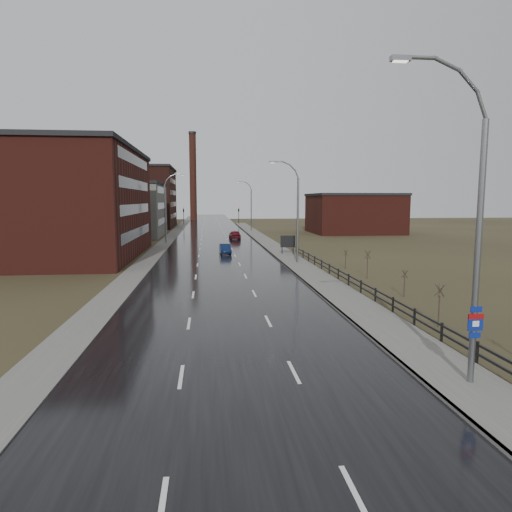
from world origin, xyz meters
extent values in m
plane|color=#2D2819|center=(0.00, 0.00, 0.00)|extent=(320.00, 320.00, 0.00)
cube|color=black|center=(0.00, 60.00, 0.03)|extent=(14.00, 300.00, 0.06)
cube|color=#595651|center=(8.60, 35.00, 0.09)|extent=(3.20, 180.00, 0.18)
cube|color=slate|center=(7.08, 35.00, 0.09)|extent=(0.16, 180.00, 0.18)
cube|color=#595651|center=(-8.20, 60.00, 0.06)|extent=(2.40, 260.00, 0.12)
cube|color=#471914|center=(-21.00, 45.00, 6.50)|extent=(22.00, 28.00, 13.00)
cube|color=black|center=(-21.00, 45.00, 13.25)|extent=(22.44, 28.56, 0.50)
cube|color=black|center=(-10.02, 45.00, 3.00)|extent=(0.06, 22.40, 1.20)
cube|color=black|center=(-10.02, 45.00, 6.00)|extent=(0.06, 22.40, 1.20)
cube|color=black|center=(-10.02, 45.00, 9.00)|extent=(0.06, 22.40, 1.20)
cube|color=black|center=(-10.02, 45.00, 12.00)|extent=(0.06, 22.40, 1.20)
cube|color=slate|center=(-18.00, 78.00, 5.00)|extent=(16.00, 20.00, 10.00)
cube|color=black|center=(-18.00, 78.00, 10.25)|extent=(16.32, 20.40, 0.50)
cube|color=black|center=(-10.02, 78.00, 3.00)|extent=(0.06, 16.00, 1.20)
cube|color=black|center=(-10.02, 78.00, 6.00)|extent=(0.06, 16.00, 1.20)
cube|color=black|center=(-10.02, 78.00, 9.00)|extent=(0.06, 16.00, 1.20)
cube|color=#331611|center=(-23.00, 108.00, 7.50)|extent=(26.00, 24.00, 15.00)
cube|color=black|center=(-23.00, 108.00, 15.25)|extent=(26.52, 24.48, 0.50)
cube|color=black|center=(-10.02, 108.00, 3.00)|extent=(0.06, 19.20, 1.20)
cube|color=black|center=(-10.02, 108.00, 6.00)|extent=(0.06, 19.20, 1.20)
cube|color=black|center=(-10.02, 108.00, 9.00)|extent=(0.06, 19.20, 1.20)
cube|color=black|center=(-10.02, 108.00, 12.00)|extent=(0.06, 19.20, 1.20)
cube|color=#471914|center=(30.30, 82.00, 4.00)|extent=(18.00, 16.00, 8.00)
cube|color=black|center=(30.30, 82.00, 8.25)|extent=(18.36, 16.32, 0.50)
cylinder|color=#331611|center=(-6.00, 150.00, 15.00)|extent=(2.40, 2.40, 30.00)
cylinder|color=black|center=(-6.00, 150.00, 30.30)|extent=(2.70, 2.70, 0.80)
cylinder|color=slate|center=(8.80, 2.00, 5.00)|extent=(0.24, 0.24, 10.00)
cylinder|color=slate|center=(8.61, 2.00, 10.46)|extent=(0.57, 0.14, 1.12)
cylinder|color=slate|center=(8.06, 2.00, 11.28)|extent=(0.91, 0.14, 0.91)
cylinder|color=slate|center=(7.25, 2.00, 11.82)|extent=(1.12, 0.14, 0.57)
cylinder|color=slate|center=(6.29, 2.00, 12.01)|extent=(1.15, 0.14, 0.14)
cube|color=slate|center=(5.54, 2.00, 11.96)|extent=(0.70, 0.28, 0.18)
cube|color=silver|center=(5.54, 2.00, 11.86)|extent=(0.50, 0.20, 0.04)
cube|color=navy|center=(8.80, 1.88, 3.05)|extent=(0.45, 0.04, 0.22)
cube|color=navy|center=(8.80, 1.88, 2.55)|extent=(0.60, 0.04, 0.65)
cube|color=maroon|center=(8.80, 1.87, 2.78)|extent=(0.60, 0.04, 0.20)
cube|color=navy|center=(8.80, 1.88, 2.05)|extent=(0.45, 0.04, 0.22)
cube|color=silver|center=(8.80, 1.86, 2.50)|extent=(0.26, 0.02, 0.22)
cylinder|color=slate|center=(8.80, 36.00, 4.75)|extent=(0.24, 0.24, 9.50)
cylinder|color=slate|center=(8.63, 36.00, 9.90)|extent=(0.51, 0.14, 0.98)
cylinder|color=slate|center=(8.16, 36.00, 10.62)|extent=(0.81, 0.14, 0.81)
cylinder|color=slate|center=(7.44, 36.00, 11.09)|extent=(0.98, 0.14, 0.51)
cylinder|color=slate|center=(6.60, 36.00, 11.26)|extent=(1.01, 0.14, 0.14)
cube|color=slate|center=(5.91, 36.00, 11.21)|extent=(0.70, 0.28, 0.18)
cube|color=silver|center=(5.91, 36.00, 11.11)|extent=(0.50, 0.20, 0.04)
cylinder|color=slate|center=(-8.00, 62.00, 4.75)|extent=(0.24, 0.24, 9.50)
cylinder|color=slate|center=(-7.83, 62.00, 9.90)|extent=(0.51, 0.14, 0.98)
cylinder|color=slate|center=(-7.36, 62.00, 10.62)|extent=(0.81, 0.14, 0.81)
cylinder|color=slate|center=(-6.64, 62.00, 11.09)|extent=(0.98, 0.14, 0.51)
cylinder|color=slate|center=(-5.80, 62.00, 11.26)|extent=(1.01, 0.14, 0.14)
cube|color=slate|center=(-5.11, 62.00, 11.21)|extent=(0.70, 0.28, 0.18)
cube|color=silver|center=(-5.11, 62.00, 11.11)|extent=(0.50, 0.20, 0.04)
cylinder|color=slate|center=(8.80, 90.00, 4.75)|extent=(0.24, 0.24, 9.50)
cylinder|color=slate|center=(8.63, 90.00, 9.90)|extent=(0.51, 0.14, 0.98)
cylinder|color=slate|center=(8.16, 90.00, 10.62)|extent=(0.81, 0.14, 0.81)
cylinder|color=slate|center=(7.44, 90.00, 11.09)|extent=(0.98, 0.14, 0.51)
cylinder|color=slate|center=(6.60, 90.00, 11.26)|extent=(1.01, 0.14, 0.14)
cube|color=slate|center=(5.91, 90.00, 11.21)|extent=(0.70, 0.28, 0.18)
cube|color=silver|center=(5.91, 90.00, 11.11)|extent=(0.50, 0.20, 0.04)
cube|color=black|center=(10.30, 4.00, 0.55)|extent=(0.10, 0.10, 1.10)
cube|color=black|center=(10.30, 7.00, 0.55)|extent=(0.10, 0.10, 1.10)
cube|color=black|center=(10.30, 10.00, 0.55)|extent=(0.10, 0.10, 1.10)
cube|color=black|center=(10.30, 13.00, 0.55)|extent=(0.10, 0.10, 1.10)
cube|color=black|center=(10.30, 16.00, 0.55)|extent=(0.10, 0.10, 1.10)
cube|color=black|center=(10.30, 19.00, 0.55)|extent=(0.10, 0.10, 1.10)
cube|color=black|center=(10.30, 22.00, 0.55)|extent=(0.10, 0.10, 1.10)
cube|color=black|center=(10.30, 25.00, 0.55)|extent=(0.10, 0.10, 1.10)
cube|color=black|center=(10.30, 28.00, 0.55)|extent=(0.10, 0.10, 1.10)
cube|color=black|center=(10.30, 31.00, 0.55)|extent=(0.10, 0.10, 1.10)
cube|color=black|center=(10.30, 34.00, 0.55)|extent=(0.10, 0.10, 1.10)
cube|color=black|center=(10.30, 37.00, 0.55)|extent=(0.10, 0.10, 1.10)
cube|color=black|center=(10.30, 40.00, 0.55)|extent=(0.10, 0.10, 1.10)
cube|color=black|center=(10.30, 43.00, 0.55)|extent=(0.10, 0.10, 1.10)
cube|color=black|center=(10.30, 18.50, 0.95)|extent=(0.08, 53.00, 0.10)
cube|color=black|center=(10.30, 18.50, 0.55)|extent=(0.08, 53.00, 0.10)
cylinder|color=#382D23|center=(11.71, 9.98, 0.91)|extent=(0.08, 0.08, 1.82)
cylinder|color=#382D23|center=(11.76, 9.98, 2.09)|extent=(0.04, 0.61, 0.72)
cylinder|color=#382D23|center=(11.73, 10.03, 2.09)|extent=(0.58, 0.23, 0.73)
cylinder|color=#382D23|center=(11.67, 10.01, 2.09)|extent=(0.35, 0.52, 0.73)
cylinder|color=#382D23|center=(11.67, 9.95, 2.09)|extent=(0.35, 0.52, 0.73)
cylinder|color=#382D23|center=(11.73, 9.93, 2.09)|extent=(0.58, 0.23, 0.73)
cylinder|color=#382D23|center=(13.23, 17.91, 0.74)|extent=(0.08, 0.08, 1.48)
cylinder|color=#382D23|center=(13.28, 17.91, 1.70)|extent=(0.04, 0.50, 0.59)
cylinder|color=#382D23|center=(13.24, 17.96, 1.70)|extent=(0.48, 0.19, 0.60)
cylinder|color=#382D23|center=(13.19, 17.94, 1.70)|extent=(0.29, 0.43, 0.60)
cylinder|color=#382D23|center=(13.19, 17.88, 1.70)|extent=(0.29, 0.43, 0.60)
cylinder|color=#382D23|center=(13.24, 17.87, 1.70)|extent=(0.48, 0.19, 0.60)
cylinder|color=#382D23|center=(13.26, 25.87, 0.95)|extent=(0.08, 0.08, 1.90)
cylinder|color=#382D23|center=(13.31, 25.87, 2.19)|extent=(0.04, 0.64, 0.75)
cylinder|color=#382D23|center=(13.27, 25.92, 2.19)|extent=(0.61, 0.24, 0.76)
cylinder|color=#382D23|center=(13.22, 25.90, 2.19)|extent=(0.36, 0.54, 0.77)
cylinder|color=#382D23|center=(13.22, 25.84, 2.19)|extent=(0.36, 0.54, 0.77)
cylinder|color=#382D23|center=(13.27, 25.82, 2.19)|extent=(0.61, 0.24, 0.76)
cylinder|color=#382D23|center=(13.06, 31.80, 0.73)|extent=(0.08, 0.08, 1.46)
cylinder|color=#382D23|center=(13.11, 31.80, 1.68)|extent=(0.04, 0.50, 0.58)
cylinder|color=#382D23|center=(13.08, 31.85, 1.68)|extent=(0.47, 0.19, 0.59)
cylinder|color=#382D23|center=(13.02, 31.83, 1.68)|extent=(0.29, 0.42, 0.60)
cylinder|color=#382D23|center=(13.02, 31.77, 1.68)|extent=(0.29, 0.42, 0.60)
cylinder|color=#382D23|center=(13.08, 31.75, 1.68)|extent=(0.47, 0.19, 0.59)
cube|color=black|center=(8.38, 43.95, 0.90)|extent=(0.10, 0.10, 1.80)
cube|color=black|center=(9.82, 43.95, 0.90)|extent=(0.10, 0.10, 1.80)
cube|color=silver|center=(9.10, 43.90, 1.81)|extent=(1.80, 0.08, 1.42)
cube|color=black|center=(9.10, 43.85, 1.81)|extent=(1.90, 0.04, 1.52)
cylinder|color=black|center=(-8.00, 120.00, 2.60)|extent=(0.16, 0.16, 5.20)
imported|color=black|center=(-8.00, 120.00, 4.75)|extent=(0.58, 2.73, 1.10)
sphere|color=#FF190C|center=(-8.00, 119.85, 5.05)|extent=(0.18, 0.18, 0.18)
cylinder|color=black|center=(8.00, 120.00, 2.60)|extent=(0.16, 0.16, 5.20)
imported|color=black|center=(8.00, 120.00, 4.75)|extent=(0.58, 2.73, 1.10)
sphere|color=#FF190C|center=(8.00, 119.85, 5.05)|extent=(0.18, 0.18, 0.18)
imported|color=#0B173A|center=(1.12, 46.01, 0.65)|extent=(1.54, 4.00, 1.30)
imported|color=#540E17|center=(3.75, 68.45, 0.80)|extent=(2.08, 4.78, 1.60)
camera|label=1|loc=(-1.17, -13.82, 7.11)|focal=32.00mm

